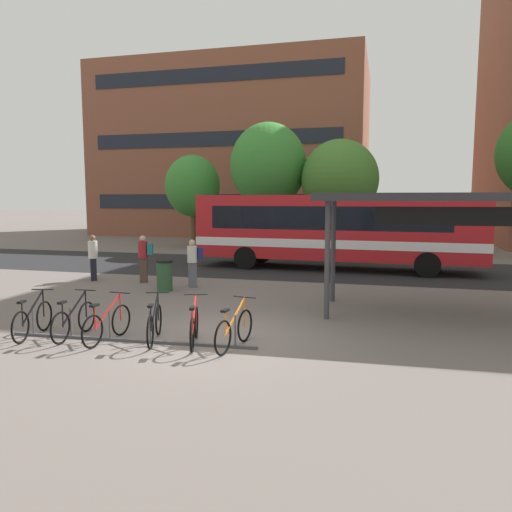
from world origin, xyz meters
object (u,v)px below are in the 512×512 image
object	(u,v)px
parked_bicycle_black_0	(33,320)
parked_bicycle_orange_5	(234,330)
street_tree_1	(193,186)
transit_shelter	(456,201)
commuter_teal_pack_0	(93,254)
trash_bin	(164,275)
street_tree_0	(340,179)
parked_bicycle_black_3	(155,324)
commuter_navy_pack_2	(193,260)
commuter_teal_pack_1	(144,255)
parked_bicycle_red_2	(107,324)
city_bus	(338,228)
parked_bicycle_black_1	(74,321)
parked_bicycle_red_4	(194,327)
street_tree_2	(268,166)

from	to	relation	value
parked_bicycle_black_0	parked_bicycle_orange_5	distance (m)	4.59
parked_bicycle_black_0	street_tree_1	world-z (taller)	street_tree_1
transit_shelter	commuter_teal_pack_0	world-z (taller)	transit_shelter
parked_bicycle_black_0	trash_bin	distance (m)	5.82
street_tree_0	parked_bicycle_black_0	bearing A→B (deg)	-104.84
parked_bicycle_black_3	transit_shelter	xyz separation A→B (m)	(6.48, 4.14, 2.63)
transit_shelter	commuter_navy_pack_2	xyz separation A→B (m)	(-8.10, 2.15, -2.05)
trash_bin	commuter_teal_pack_1	bearing A→B (deg)	137.48
street_tree_1	parked_bicycle_red_2	bearing A→B (deg)	-73.24
parked_bicycle_red_2	parked_bicycle_black_0	bearing A→B (deg)	97.29
city_bus	commuter_teal_pack_1	bearing A→B (deg)	-138.93
parked_bicycle_black_0	street_tree_0	distance (m)	20.00
parked_bicycle_black_1	parked_bicycle_black_0	bearing A→B (deg)	98.78
street_tree_1	transit_shelter	bearing A→B (deg)	-48.94
commuter_teal_pack_0	trash_bin	world-z (taller)	commuter_teal_pack_0
commuter_teal_pack_0	commuter_navy_pack_2	bearing A→B (deg)	56.69
parked_bicycle_red_4	transit_shelter	bearing A→B (deg)	-70.31
parked_bicycle_orange_5	street_tree_0	distance (m)	19.03
commuter_teal_pack_1	trash_bin	xyz separation A→B (m)	(1.39, -1.27, -0.48)
city_bus	parked_bicycle_orange_5	size ratio (longest dim) A/B	7.10
parked_bicycle_red_2	street_tree_1	world-z (taller)	street_tree_1
city_bus	commuter_navy_pack_2	bearing A→B (deg)	-125.63
parked_bicycle_black_1	trash_bin	world-z (taller)	trash_bin
commuter_navy_pack_2	street_tree_2	distance (m)	13.45
parked_bicycle_red_4	street_tree_2	size ratio (longest dim) A/B	0.22
commuter_navy_pack_2	street_tree_0	world-z (taller)	street_tree_0
parked_bicycle_black_1	parked_bicycle_black_3	xyz separation A→B (m)	(1.86, 0.16, 0.00)
city_bus	street_tree_1	bearing A→B (deg)	144.46
parked_bicycle_black_1	street_tree_2	size ratio (longest dim) A/B	0.23
commuter_teal_pack_0	street_tree_2	xyz separation A→B (m)	(3.78, 12.47, 3.98)
parked_bicycle_black_3	commuter_navy_pack_2	bearing A→B (deg)	-2.07
parked_bicycle_black_0	parked_bicycle_black_1	bearing A→B (deg)	-89.47
commuter_teal_pack_0	commuter_navy_pack_2	xyz separation A→B (m)	(4.15, -0.36, -0.02)
commuter_teal_pack_1	commuter_navy_pack_2	bearing A→B (deg)	150.15
city_bus	parked_bicycle_black_3	world-z (taller)	city_bus
city_bus	commuter_navy_pack_2	world-z (taller)	city_bus
commuter_teal_pack_1	parked_bicycle_red_4	bearing A→B (deg)	106.39
transit_shelter	parked_bicycle_black_3	bearing A→B (deg)	-149.38
parked_bicycle_black_1	commuter_teal_pack_0	size ratio (longest dim) A/B	1.01
parked_bicycle_orange_5	street_tree_1	world-z (taller)	street_tree_1
parked_bicycle_black_3	street_tree_1	size ratio (longest dim) A/B	0.29
commuter_navy_pack_2	trash_bin	distance (m)	1.18
city_bus	parked_bicycle_red_2	bearing A→B (deg)	-104.56
city_bus	parked_bicycle_black_0	world-z (taller)	city_bus
parked_bicycle_red_2	street_tree_2	distance (m)	19.93
street_tree_0	commuter_teal_pack_0	bearing A→B (deg)	-123.75
parked_bicycle_black_0	commuter_navy_pack_2	size ratio (longest dim) A/B	1.02
city_bus	street_tree_1	distance (m)	12.59
parked_bicycle_black_1	parked_bicycle_black_3	world-z (taller)	same
commuter_navy_pack_2	city_bus	bearing A→B (deg)	-163.24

